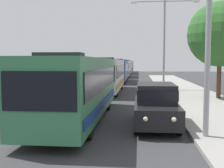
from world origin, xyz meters
TOP-DOWN VIEW (x-y plane):
  - bus_lead at (-1.30, 12.50)m, footprint 2.58×10.82m
  - bus_second_in_line at (-1.30, 25.17)m, footprint 2.58×10.85m
  - bus_middle at (-1.30, 38.17)m, footprint 2.58×11.00m
  - bus_fourth_in_line at (-1.30, 50.84)m, footprint 2.58×11.64m
  - bus_rear at (-1.30, 64.50)m, footprint 2.58×11.87m
  - bus_tail_end at (-1.30, 77.60)m, footprint 2.58×10.60m
  - white_suv at (2.40, 11.57)m, footprint 1.86×4.68m
  - box_truck_oncoming at (-4.60, 85.49)m, footprint 2.35×7.17m
  - streetlamp_mid at (4.10, 27.22)m, footprint 6.56×0.28m
  - roadside_tree at (7.58, 20.55)m, footprint 4.79×4.79m

SIDE VIEW (x-z plane):
  - white_suv at x=2.40m, z-range 0.08..1.98m
  - bus_tail_end at x=-1.30m, z-range 0.08..3.29m
  - bus_lead at x=-1.30m, z-range 0.08..3.29m
  - bus_second_in_line at x=-1.30m, z-range 0.08..3.29m
  - bus_middle at x=-1.30m, z-range 0.09..3.30m
  - bus_fourth_in_line at x=-1.30m, z-range 0.09..3.30m
  - bus_rear at x=-1.30m, z-range 0.09..3.30m
  - box_truck_oncoming at x=-4.60m, z-range 0.13..3.28m
  - roadside_tree at x=7.58m, z-range 1.31..8.43m
  - streetlamp_mid at x=4.10m, z-range 1.14..9.93m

